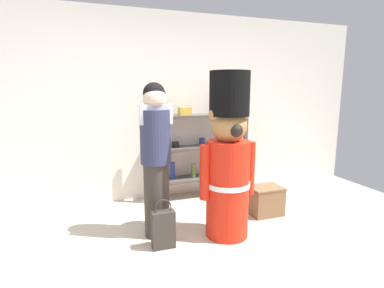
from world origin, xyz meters
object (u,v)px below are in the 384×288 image
Objects in this scene: shopping_bag at (163,229)px; display_crate at (266,200)px; person_shopper at (156,156)px; merchandise_shelf at (202,145)px; teddy_bear_guard at (228,160)px.

display_crate is (1.41, 0.38, -0.02)m from shopping_bag.
person_shopper is at bearing 89.34° from shopping_bag.
merchandise_shelf is at bearing 119.18° from display_crate.
merchandise_shelf is at bearing 81.18° from teddy_bear_guard.
teddy_bear_guard is 1.07× the size of person_shopper.
person_shopper is 4.02× the size of display_crate.
person_shopper is 1.57m from display_crate.
shopping_bag is at bearing -176.71° from teddy_bear_guard.
merchandise_shelf is 3.75× the size of display_crate.
merchandise_shelf is 3.00× the size of shopping_bag.
merchandise_shelf is at bearing 54.78° from shopping_bag.
teddy_bear_guard is 1.01m from display_crate.
shopping_bag is (-0.00, -0.29, -0.68)m from person_shopper.
person_shopper reaches higher than display_crate.
teddy_bear_guard is at bearing -98.82° from merchandise_shelf.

